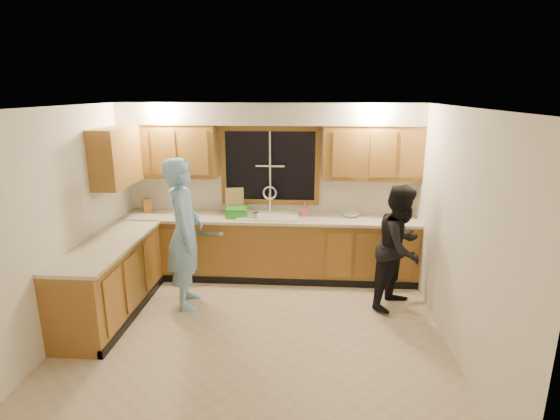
# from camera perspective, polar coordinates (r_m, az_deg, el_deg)

# --- Properties ---
(floor) EXTENTS (4.20, 4.20, 0.00)m
(floor) POSITION_cam_1_polar(r_m,az_deg,el_deg) (5.13, -3.22, -15.86)
(floor) COLOR #C4B197
(floor) RESTS_ON ground
(ceiling) EXTENTS (4.20, 4.20, 0.00)m
(ceiling) POSITION_cam_1_polar(r_m,az_deg,el_deg) (4.39, -3.71, 13.28)
(ceiling) COLOR silver
(wall_back) EXTENTS (4.20, 0.00, 4.20)m
(wall_back) POSITION_cam_1_polar(r_m,az_deg,el_deg) (6.43, -1.27, 2.71)
(wall_back) COLOR white
(wall_back) RESTS_ON ground
(wall_left) EXTENTS (0.00, 3.80, 3.80)m
(wall_left) POSITION_cam_1_polar(r_m,az_deg,el_deg) (5.30, -26.59, -1.70)
(wall_left) COLOR white
(wall_left) RESTS_ON ground
(wall_right) EXTENTS (0.00, 3.80, 3.80)m
(wall_right) POSITION_cam_1_polar(r_m,az_deg,el_deg) (4.82, 22.21, -2.81)
(wall_right) COLOR white
(wall_right) RESTS_ON ground
(base_cabinets_back) EXTENTS (4.20, 0.60, 0.88)m
(base_cabinets_back) POSITION_cam_1_polar(r_m,az_deg,el_deg) (6.38, -1.48, -5.00)
(base_cabinets_back) COLOR olive
(base_cabinets_back) RESTS_ON ground
(base_cabinets_left) EXTENTS (0.60, 1.90, 0.88)m
(base_cabinets_left) POSITION_cam_1_polar(r_m,az_deg,el_deg) (5.72, -21.24, -8.57)
(base_cabinets_left) COLOR olive
(base_cabinets_left) RESTS_ON ground
(countertop_back) EXTENTS (4.20, 0.63, 0.04)m
(countertop_back) POSITION_cam_1_polar(r_m,az_deg,el_deg) (6.22, -1.52, -1.07)
(countertop_back) COLOR beige
(countertop_back) RESTS_ON base_cabinets_back
(countertop_left) EXTENTS (0.63, 1.90, 0.04)m
(countertop_left) POSITION_cam_1_polar(r_m,az_deg,el_deg) (5.55, -21.55, -4.22)
(countertop_left) COLOR beige
(countertop_left) RESTS_ON base_cabinets_left
(upper_cabinets_left) EXTENTS (1.35, 0.33, 0.75)m
(upper_cabinets_left) POSITION_cam_1_polar(r_m,az_deg,el_deg) (6.46, -14.24, 7.49)
(upper_cabinets_left) COLOR olive
(upper_cabinets_left) RESTS_ON wall_back
(upper_cabinets_right) EXTENTS (1.35, 0.33, 0.75)m
(upper_cabinets_right) POSITION_cam_1_polar(r_m,az_deg,el_deg) (6.20, 11.89, 7.31)
(upper_cabinets_right) COLOR olive
(upper_cabinets_right) RESTS_ON wall_back
(upper_cabinets_return) EXTENTS (0.33, 0.90, 0.75)m
(upper_cabinets_return) POSITION_cam_1_polar(r_m,az_deg,el_deg) (6.08, -20.63, 6.51)
(upper_cabinets_return) COLOR olive
(upper_cabinets_return) RESTS_ON wall_left
(soffit) EXTENTS (4.20, 0.35, 0.30)m
(soffit) POSITION_cam_1_polar(r_m,az_deg,el_deg) (6.11, -1.49, 12.47)
(soffit) COLOR beige
(soffit) RESTS_ON wall_back
(window_frame) EXTENTS (1.44, 0.03, 1.14)m
(window_frame) POSITION_cam_1_polar(r_m,az_deg,el_deg) (6.36, -1.30, 5.78)
(window_frame) COLOR black
(window_frame) RESTS_ON wall_back
(sink) EXTENTS (0.86, 0.52, 0.57)m
(sink) POSITION_cam_1_polar(r_m,az_deg,el_deg) (6.25, -1.50, -1.33)
(sink) COLOR white
(sink) RESTS_ON countertop_back
(dishwasher) EXTENTS (0.60, 0.56, 0.82)m
(dishwasher) POSITION_cam_1_polar(r_m,az_deg,el_deg) (6.51, -8.98, -5.03)
(dishwasher) COLOR silver
(dishwasher) RESTS_ON floor
(stove) EXTENTS (0.58, 0.75, 0.90)m
(stove) POSITION_cam_1_polar(r_m,az_deg,el_deg) (5.25, -23.87, -10.89)
(stove) COLOR silver
(stove) RESTS_ON floor
(man) EXTENTS (0.59, 0.77, 1.89)m
(man) POSITION_cam_1_polar(r_m,az_deg,el_deg) (5.52, -12.35, -3.07)
(man) COLOR #7AB2E7
(man) RESTS_ON floor
(woman) EXTENTS (0.93, 0.97, 1.57)m
(woman) POSITION_cam_1_polar(r_m,az_deg,el_deg) (5.61, 15.46, -4.72)
(woman) COLOR black
(woman) RESTS_ON floor
(knife_block) EXTENTS (0.15, 0.15, 0.21)m
(knife_block) POSITION_cam_1_polar(r_m,az_deg,el_deg) (6.70, -16.97, 0.58)
(knife_block) COLOR #9D6A2B
(knife_block) RESTS_ON countertop_back
(cutting_board) EXTENTS (0.28, 0.14, 0.36)m
(cutting_board) POSITION_cam_1_polar(r_m,az_deg,el_deg) (6.46, -5.95, 1.32)
(cutting_board) COLOR tan
(cutting_board) RESTS_ON countertop_back
(dish_crate) EXTENTS (0.30, 0.28, 0.14)m
(dish_crate) POSITION_cam_1_polar(r_m,az_deg,el_deg) (6.22, -5.64, -0.29)
(dish_crate) COLOR green
(dish_crate) RESTS_ON countertop_back
(soap_bottle) EXTENTS (0.10, 0.10, 0.19)m
(soap_bottle) POSITION_cam_1_polar(r_m,az_deg,el_deg) (6.25, 3.22, 0.10)
(soap_bottle) COLOR #E9587D
(soap_bottle) RESTS_ON countertop_back
(bowl) EXTENTS (0.28, 0.28, 0.05)m
(bowl) POSITION_cam_1_polar(r_m,az_deg,el_deg) (6.29, 9.21, -0.62)
(bowl) COLOR silver
(bowl) RESTS_ON countertop_back
(can_left) EXTENTS (0.08, 0.08, 0.13)m
(can_left) POSITION_cam_1_polar(r_m,az_deg,el_deg) (6.18, -5.44, -0.44)
(can_left) COLOR #C5B698
(can_left) RESTS_ON countertop_back
(can_right) EXTENTS (0.08, 0.08, 0.11)m
(can_right) POSITION_cam_1_polar(r_m,az_deg,el_deg) (6.03, -3.20, -0.85)
(can_right) COLOR #C5B698
(can_right) RESTS_ON countertop_back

